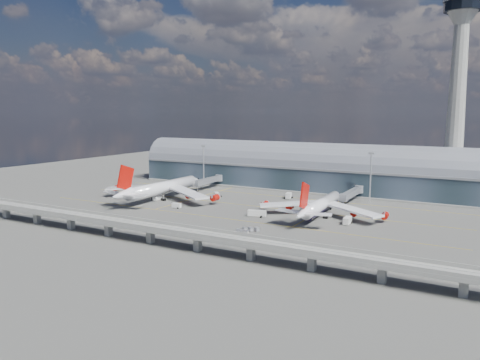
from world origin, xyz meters
The scene contains 20 objects.
ground centered at (0.00, 0.00, 0.00)m, with size 500.00×500.00×0.00m, color #474744.
taxi_lines centered at (0.00, 22.11, 0.01)m, with size 200.00×80.12×0.01m.
terminal centered at (0.00, 77.99, 11.34)m, with size 200.00×30.00×28.00m.
control_tower centered at (85.00, 83.00, 51.64)m, with size 19.00×19.00×103.00m.
guideway centered at (0.00, -55.00, 5.29)m, with size 220.00×8.50×7.20m.
floodlight_mast_left centered at (-50.00, 55.00, 13.63)m, with size 3.00×0.70×25.70m.
floodlight_mast_right centered at (50.00, 55.00, 13.63)m, with size 3.00×0.70×25.70m.
airliner_left centered at (-47.94, 10.88, 6.16)m, with size 67.25×70.60×21.57m.
airliner_right centered at (38.71, 13.01, 4.95)m, with size 57.52×60.12×19.08m.
jet_bridge_left centered at (-44.47, 53.12, 5.18)m, with size 4.40×28.00×7.25m.
jet_bridge_right centered at (42.14, 51.18, 5.18)m, with size 4.40×32.00×7.25m.
service_truck_0 centered at (-48.71, 9.04, 1.42)m, with size 3.39×6.93×2.75m.
service_truck_1 centered at (-27.56, -2.76, 1.27)m, with size 4.55×2.60×2.51m.
service_truck_2 centered at (14.26, -0.18, 1.51)m, with size 8.32×4.54×2.90m.
service_truck_3 centered at (52.95, 5.49, 1.51)m, with size 2.75×6.19×2.95m.
service_truck_4 centered at (9.55, 46.09, 1.57)m, with size 3.53×5.75×3.11m.
service_truck_5 centered at (-26.04, 31.03, 1.36)m, with size 5.29×5.48×2.66m.
cargo_train_0 centered at (23.14, -29.95, 0.95)m, with size 5.41×1.84×1.83m.
cargo_train_1 centered at (17.55, -40.40, 0.76)m, with size 8.80×1.70×1.46m.
cargo_train_2 centered at (23.72, -24.12, 0.80)m, with size 6.72×4.63×1.54m.
Camera 1 is at (105.11, -179.52, 45.94)m, focal length 35.00 mm.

